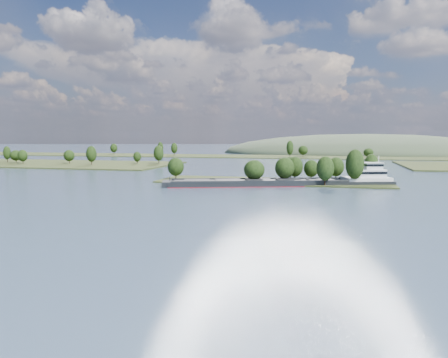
# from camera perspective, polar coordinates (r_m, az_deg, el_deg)

# --- Properties ---
(ground) EXTENTS (1800.00, 1800.00, 0.00)m
(ground) POSITION_cam_1_polar(r_m,az_deg,el_deg) (132.79, 3.09, -3.10)
(ground) COLOR #37475F
(ground) RESTS_ON ground
(tree_island) EXTENTS (100.00, 31.30, 15.54)m
(tree_island) POSITION_cam_1_polar(r_m,az_deg,el_deg) (189.28, 8.22, 0.72)
(tree_island) COLOR #293216
(tree_island) RESTS_ON ground
(back_shoreline) EXTENTS (900.00, 60.00, 16.34)m
(back_shoreline) POSITION_cam_1_polar(r_m,az_deg,el_deg) (409.58, 11.75, 2.87)
(back_shoreline) COLOR #293216
(back_shoreline) RESTS_ON ground
(hill_west) EXTENTS (320.00, 160.00, 44.00)m
(hill_west) POSITION_cam_1_polar(r_m,az_deg,el_deg) (510.65, 17.76, 3.18)
(hill_west) COLOR #38452F
(hill_west) RESTS_ON ground
(cargo_barge) EXTENTS (92.60, 39.35, 12.68)m
(cargo_barge) POSITION_cam_1_polar(r_m,az_deg,el_deg) (180.20, 9.27, -0.32)
(cargo_barge) COLOR black
(cargo_barge) RESTS_ON ground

